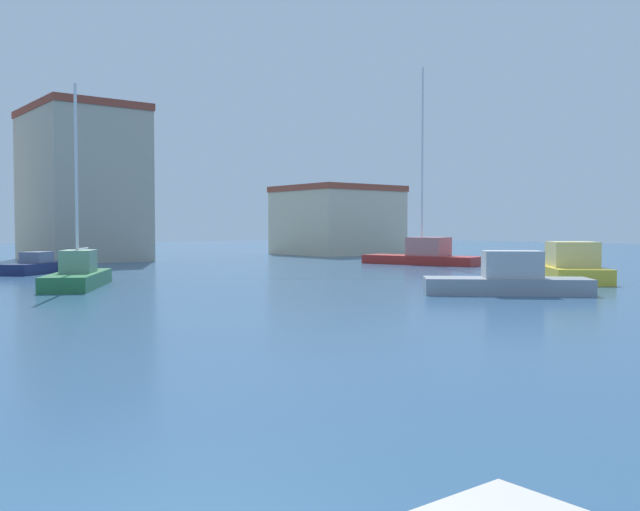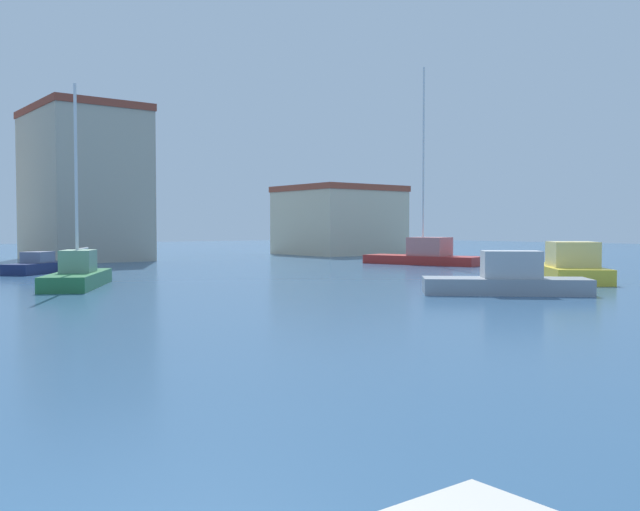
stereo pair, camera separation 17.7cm
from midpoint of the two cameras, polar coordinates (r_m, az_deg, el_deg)
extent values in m
plane|color=#2D5175|center=(28.57, -4.82, -2.39)|extent=(160.00, 160.00, 0.00)
cube|color=#28703D|center=(28.73, -19.19, -1.90)|extent=(4.33, 5.76, 0.58)
cube|color=gray|center=(28.84, -19.15, -0.44)|extent=(1.83, 2.00, 0.88)
cylinder|color=silver|center=(28.72, -19.30, 6.01)|extent=(0.12, 0.12, 7.36)
cylinder|color=silver|center=(29.67, -18.82, 0.53)|extent=(1.07, 1.76, 0.08)
cube|color=gold|center=(32.49, 19.84, -1.36)|extent=(6.08, 6.22, 0.66)
cube|color=#DFCD77|center=(31.60, 20.24, 0.10)|extent=(2.77, 2.78, 1.07)
cube|color=gray|center=(25.19, 15.23, -2.44)|extent=(5.35, 5.13, 0.57)
cube|color=#ADB0B5|center=(25.17, 15.68, -0.71)|extent=(2.27, 2.23, 0.95)
cube|color=#B22823|center=(44.22, 8.59, -0.37)|extent=(4.27, 7.92, 0.56)
cube|color=#C4716E|center=(43.97, 9.14, 0.74)|extent=(2.47, 2.75, 1.17)
cylinder|color=silver|center=(44.36, 8.64, 7.64)|extent=(0.12, 0.12, 11.81)
cube|color=#19234C|center=(38.12, -22.13, -0.96)|extent=(4.01, 3.80, 0.54)
cube|color=slate|center=(38.11, -22.13, -0.12)|extent=(1.78, 1.76, 0.56)
cube|color=#B2A893|center=(52.28, -18.81, 5.29)|extent=(6.71, 9.57, 10.30)
cube|color=brown|center=(52.84, -18.89, 11.15)|extent=(6.85, 9.76, 0.50)
cube|color=beige|center=(60.32, 1.65, 2.68)|extent=(8.73, 8.50, 5.40)
cube|color=#9E4733|center=(60.41, 1.66, 5.48)|extent=(8.90, 8.67, 0.50)
camera|label=1|loc=(0.09, -89.84, 0.01)|focal=38.81mm
camera|label=2|loc=(0.09, 90.16, -0.01)|focal=38.81mm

